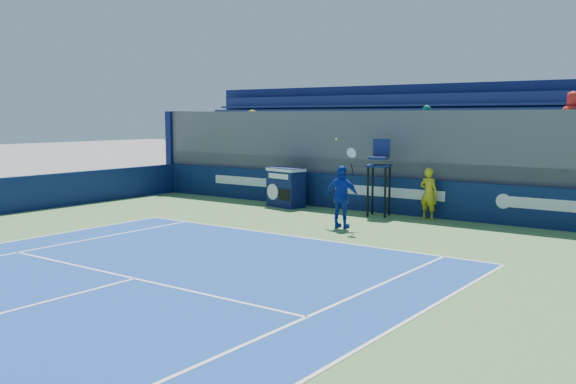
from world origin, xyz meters
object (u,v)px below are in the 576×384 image
Objects in this scene: ball_person at (429,194)px; match_clock at (286,186)px; umpire_chair at (379,169)px; tennis_player at (342,197)px.

ball_person is 1.13× the size of match_clock.
ball_person reaches higher than match_clock.
match_clock is at bearing 10.21° from ball_person.
ball_person is 0.65× the size of umpire_chair.
tennis_player is (3.88, -2.55, 0.17)m from match_clock.
match_clock is 0.58× the size of umpire_chair.
umpire_chair is 0.96× the size of tennis_player.
umpire_chair is at bearing 17.90° from ball_person.
umpire_chair reaches higher than match_clock.
umpire_chair is (3.66, 0.06, 0.79)m from match_clock.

